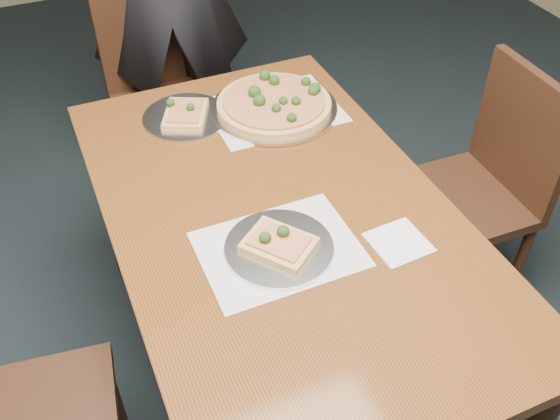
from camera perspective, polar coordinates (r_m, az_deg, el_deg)
name	(u,v)px	position (r m, az deg, el deg)	size (l,w,h in m)	color
dining_table	(280,234)	(1.77, 0.00, -2.20)	(0.90, 1.50, 0.75)	#512910
chair_far	(162,85)	(2.73, -10.73, 11.16)	(0.45, 0.45, 0.91)	black
chair_right	(483,181)	(2.28, 18.06, 2.52)	(0.43, 0.43, 0.91)	black
placemat_main	(274,110)	(2.09, -0.54, 9.12)	(0.42, 0.32, 0.00)	white
placemat_near	(279,249)	(1.60, -0.09, -3.60)	(0.40, 0.30, 0.00)	white
pizza_pan	(275,104)	(2.08, -0.49, 9.66)	(0.42, 0.42, 0.07)	silver
slice_plate_near	(279,245)	(1.59, -0.11, -3.26)	(0.28, 0.28, 0.06)	silver
slice_plate_far	(185,115)	(2.07, -8.64, 8.56)	(0.28, 0.28, 0.05)	silver
napkin	(399,243)	(1.64, 10.80, -2.95)	(0.14, 0.14, 0.01)	white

